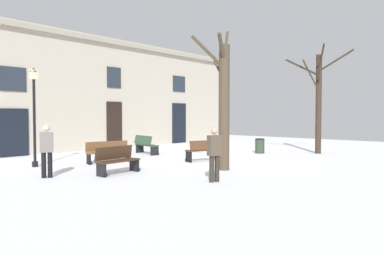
{
  "coord_description": "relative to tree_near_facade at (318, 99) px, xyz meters",
  "views": [
    {
      "loc": [
        -12.04,
        -9.27,
        1.93
      ],
      "look_at": [
        0.0,
        1.59,
        1.34
      ],
      "focal_mm": 33.32,
      "sensor_mm": 36.0,
      "label": 1
    }
  ],
  "objects": [
    {
      "name": "tree_near_facade",
      "position": [
        0.0,
        0.0,
        0.0
      ],
      "size": [
        1.71,
        3.0,
        5.25
      ],
      "color": "#382B1E",
      "rests_on": "ground"
    },
    {
      "name": "person_crossing_plaza",
      "position": [
        -12.38,
        3.38,
        -1.82
      ],
      "size": [
        0.44,
        0.38,
        1.64
      ],
      "rotation": [
        0.0,
        0.0,
        5.77
      ],
      "color": "black",
      "rests_on": "ground"
    },
    {
      "name": "bench_back_to_back_right",
      "position": [
        -10.47,
        2.39,
        -2.29
      ],
      "size": [
        1.59,
        0.62,
        0.9
      ],
      "rotation": [
        0.0,
        0.0,
        0.08
      ],
      "color": "#3D2819",
      "rests_on": "ground"
    },
    {
      "name": "ground_plane",
      "position": [
        -5.44,
        2.03,
        -2.73
      ],
      "size": [
        32.47,
        32.47,
        0.0
      ],
      "primitive_type": "plane",
      "color": "white"
    },
    {
      "name": "bench_far_corner",
      "position": [
        -5.95,
        6.25,
        -2.27
      ],
      "size": [
        0.86,
        1.74,
        0.93
      ],
      "rotation": [
        0.0,
        0.0,
        1.36
      ],
      "color": "#2D4C33",
      "rests_on": "ground"
    },
    {
      "name": "litter_bin",
      "position": [
        -1.85,
        2.23,
        -2.36
      ],
      "size": [
        0.49,
        0.49,
        0.74
      ],
      "color": "#2D3D2D",
      "rests_on": "ground"
    },
    {
      "name": "streetlamp",
      "position": [
        -11.58,
        5.98,
        -0.47
      ],
      "size": [
        0.3,
        0.3,
        3.68
      ],
      "color": "black",
      "rests_on": "ground"
    },
    {
      "name": "tree_foreground",
      "position": [
        -7.47,
        0.3,
        -0.36
      ],
      "size": [
        1.6,
        1.26,
        5.0
      ],
      "color": "#4C3D2D",
      "rests_on": "ground"
    },
    {
      "name": "person_strolling",
      "position": [
        -9.46,
        -0.88,
        -1.86
      ],
      "size": [
        0.43,
        0.33,
        1.59
      ],
      "rotation": [
        0.0,
        0.0,
        5.95
      ],
      "color": "#2D271E",
      "rests_on": "ground"
    },
    {
      "name": "bench_facing_shops",
      "position": [
        -9.06,
        4.93,
        -2.28
      ],
      "size": [
        1.84,
        0.85,
        0.87
      ],
      "rotation": [
        0.0,
        0.0,
        6.04
      ],
      "color": "brown",
      "rests_on": "ground"
    },
    {
      "name": "bench_near_center_tree",
      "position": [
        -5.99,
        2.28,
        -2.27
      ],
      "size": [
        1.88,
        1.03,
        0.89
      ],
      "rotation": [
        0.0,
        0.0,
        2.83
      ],
      "color": "#51331E",
      "rests_on": "ground"
    },
    {
      "name": "building_facade",
      "position": [
        -5.43,
        10.17,
        0.5
      ],
      "size": [
        20.3,
        0.6,
        6.36
      ],
      "color": "#BCB29E",
      "rests_on": "ground"
    }
  ]
}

